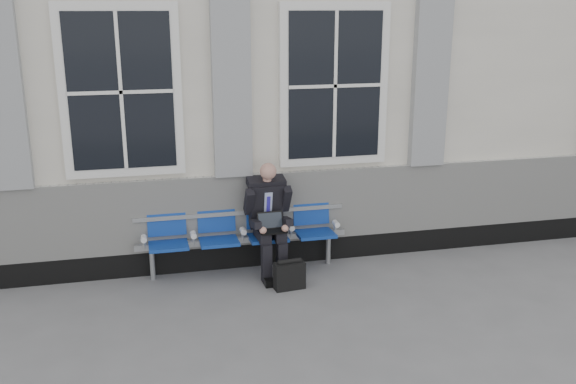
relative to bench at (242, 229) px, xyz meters
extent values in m
plane|color=slate|center=(0.83, -1.32, -0.55)|extent=(70.00, 70.00, 0.00)
cube|color=silver|center=(0.83, 2.18, 1.55)|extent=(14.00, 4.00, 4.20)
cube|color=black|center=(0.83, 0.15, -0.40)|extent=(14.00, 0.10, 0.30)
cube|color=silver|center=(0.83, 0.14, 0.20)|extent=(14.00, 0.08, 0.90)
cube|color=#949699|center=(-2.57, 0.12, 1.85)|extent=(0.45, 0.14, 2.40)
cube|color=#949699|center=(-0.07, 0.12, 1.85)|extent=(0.45, 0.14, 2.40)
cube|color=#949699|center=(2.43, 0.12, 1.85)|extent=(0.45, 0.14, 2.40)
cube|color=white|center=(-1.32, 0.14, 1.70)|extent=(1.35, 0.10, 1.95)
cube|color=black|center=(-1.32, 0.09, 1.70)|extent=(1.15, 0.02, 1.75)
cube|color=white|center=(1.18, 0.14, 1.70)|extent=(1.35, 0.10, 1.95)
cube|color=black|center=(1.18, 0.09, 1.70)|extent=(1.15, 0.02, 1.75)
cube|color=#9EA0A3|center=(0.00, -0.02, -0.13)|extent=(2.60, 0.07, 0.07)
cube|color=#9EA0A3|center=(0.00, 0.10, 0.18)|extent=(2.60, 0.05, 0.05)
cylinder|color=#9EA0A3|center=(-1.10, -0.02, -0.36)|extent=(0.06, 0.06, 0.39)
cylinder|color=#9EA0A3|center=(1.10, -0.02, -0.36)|extent=(0.06, 0.06, 0.39)
cube|color=#0A3393|center=(-0.90, -0.10, -0.10)|extent=(0.46, 0.42, 0.07)
cube|color=#0A3393|center=(-0.90, 0.11, 0.16)|extent=(0.46, 0.10, 0.40)
cube|color=#0A3393|center=(-0.30, -0.10, -0.10)|extent=(0.46, 0.42, 0.07)
cube|color=#0A3393|center=(-0.30, 0.11, 0.16)|extent=(0.46, 0.10, 0.40)
cube|color=#0A3393|center=(0.30, -0.10, -0.10)|extent=(0.46, 0.42, 0.07)
cube|color=#0A3393|center=(0.30, 0.11, 0.16)|extent=(0.46, 0.10, 0.40)
cube|color=#0A3393|center=(0.90, -0.10, -0.10)|extent=(0.46, 0.42, 0.07)
cube|color=#0A3393|center=(0.90, 0.11, 0.16)|extent=(0.46, 0.10, 0.40)
cylinder|color=white|center=(-1.18, -0.07, 0.00)|extent=(0.07, 0.12, 0.07)
cylinder|color=white|center=(-0.60, -0.07, 0.00)|extent=(0.07, 0.12, 0.07)
cylinder|color=white|center=(0.00, -0.07, 0.00)|extent=(0.07, 0.12, 0.07)
cylinder|color=white|center=(0.60, -0.07, 0.00)|extent=(0.07, 0.12, 0.07)
cylinder|color=white|center=(1.18, -0.07, 0.00)|extent=(0.07, 0.12, 0.07)
cube|color=black|center=(0.22, -0.46, -0.51)|extent=(0.12, 0.25, 0.09)
cube|color=black|center=(0.41, -0.46, -0.51)|extent=(0.12, 0.25, 0.09)
cube|color=black|center=(0.22, -0.41, -0.31)|extent=(0.12, 0.13, 0.47)
cube|color=black|center=(0.41, -0.40, -0.31)|extent=(0.12, 0.13, 0.47)
cube|color=black|center=(0.21, -0.20, -0.02)|extent=(0.15, 0.43, 0.13)
cube|color=black|center=(0.40, -0.19, -0.02)|extent=(0.15, 0.43, 0.13)
cube|color=black|center=(0.30, 0.00, 0.30)|extent=(0.41, 0.34, 0.60)
cube|color=#B5C2EE|center=(0.30, -0.12, 0.32)|extent=(0.10, 0.09, 0.34)
cube|color=#3126B5|center=(0.30, -0.13, 0.30)|extent=(0.05, 0.08, 0.28)
cube|color=black|center=(0.30, -0.03, 0.58)|extent=(0.47, 0.24, 0.14)
cylinder|color=tan|center=(0.30, -0.08, 0.65)|extent=(0.10, 0.10, 0.10)
sphere|color=tan|center=(0.31, -0.14, 0.75)|extent=(0.20, 0.20, 0.20)
cube|color=black|center=(0.08, -0.11, 0.37)|extent=(0.11, 0.27, 0.35)
cube|color=black|center=(0.53, -0.09, 0.37)|extent=(0.11, 0.27, 0.35)
cube|color=black|center=(0.12, -0.28, 0.15)|extent=(0.10, 0.30, 0.13)
cube|color=black|center=(0.50, -0.26, 0.15)|extent=(0.10, 0.30, 0.13)
sphere|color=tan|center=(0.18, -0.41, 0.11)|extent=(0.09, 0.09, 0.09)
sphere|color=tan|center=(0.45, -0.40, 0.11)|extent=(0.09, 0.09, 0.09)
cube|color=black|center=(0.31, -0.33, 0.06)|extent=(0.32, 0.23, 0.02)
cube|color=black|center=(0.31, -0.22, 0.16)|extent=(0.32, 0.10, 0.20)
cube|color=black|center=(0.31, -0.22, 0.16)|extent=(0.29, 0.08, 0.17)
cube|color=black|center=(0.45, -0.65, -0.39)|extent=(0.37, 0.19, 0.32)
cylinder|color=black|center=(0.45, -0.65, -0.21)|extent=(0.29, 0.09, 0.06)
camera|label=1|loc=(-1.13, -7.34, 2.65)|focal=40.00mm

